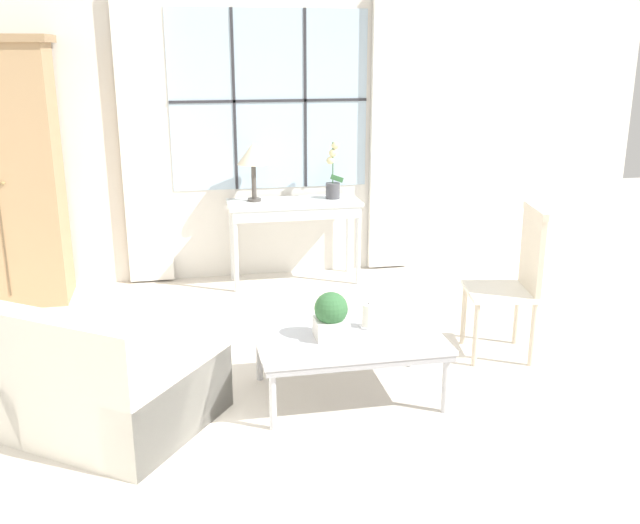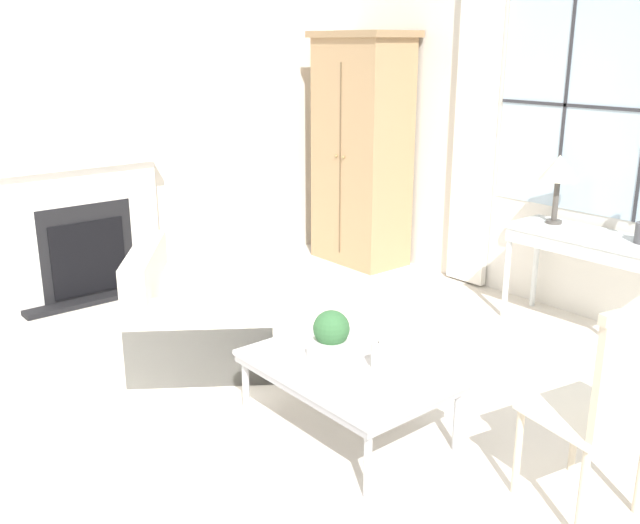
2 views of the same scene
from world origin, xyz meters
name	(u,v)px [view 1 (image 1 of 2)]	position (x,y,z in m)	size (l,w,h in m)	color
ground_plane	(346,432)	(0.00, 0.00, 0.00)	(14.00, 14.00, 0.00)	silver
wall_back_windowed	(270,124)	(0.00, 3.02, 1.40)	(7.20, 0.14, 2.80)	silver
armoire	(3,173)	(-2.23, 2.69, 1.08)	(0.95, 0.59, 2.15)	tan
console_table	(294,211)	(0.16, 2.71, 0.66)	(1.17, 0.46, 0.75)	silver
table_lamp	(253,155)	(-0.19, 2.77, 1.16)	(0.28, 0.28, 0.52)	#4C4742
potted_orchid	(333,179)	(0.52, 2.75, 0.93)	(0.16, 0.13, 0.51)	#4C4C51
armchair_upholstered	(112,385)	(-1.27, 0.32, 0.25)	(1.30, 1.29, 0.77)	silver
side_chair_wooden	(516,274)	(1.36, 0.80, 0.58)	(0.51, 0.51, 1.04)	white
coffee_table	(348,341)	(0.11, 0.43, 0.36)	(1.11, 0.74, 0.40)	#BCBCC1
potted_plant_small	(330,315)	(0.00, 0.41, 0.54)	(0.20, 0.20, 0.28)	white
pillar_candle	(368,317)	(0.26, 0.52, 0.47)	(0.11, 0.11, 0.16)	silver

